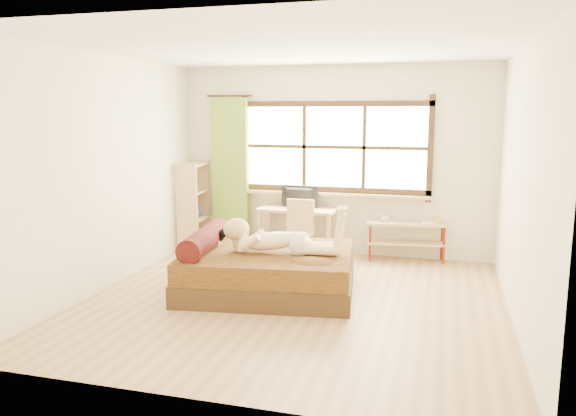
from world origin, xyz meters
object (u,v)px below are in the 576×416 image
(desk, at_px, (298,214))
(chair, at_px, (298,228))
(woman, at_px, (280,228))
(bookshelf, at_px, (193,205))
(pipe_shelf, at_px, (407,233))
(bed, at_px, (265,269))
(kitten, at_px, (213,236))

(desk, relative_size, chair, 1.31)
(desk, height_order, chair, chair)
(woman, relative_size, bookshelf, 1.03)
(pipe_shelf, xyz_separation_m, bookshelf, (-3.16, -0.13, 0.27))
(chair, bearing_deg, bed, -89.18)
(desk, bearing_deg, chair, -71.12)
(desk, bearing_deg, kitten, -108.19)
(woman, height_order, chair, woman)
(kitten, bearing_deg, chair, 51.49)
(woman, distance_m, pipe_shelf, 2.30)
(pipe_shelf, bearing_deg, bookshelf, 174.49)
(woman, height_order, pipe_shelf, woman)
(chair, relative_size, pipe_shelf, 0.78)
(chair, distance_m, pipe_shelf, 1.52)
(woman, xyz_separation_m, pipe_shelf, (1.29, 1.87, -0.37))
(desk, distance_m, chair, 0.40)
(bookshelf, bearing_deg, pipe_shelf, -2.57)
(bed, relative_size, chair, 2.43)
(desk, relative_size, pipe_shelf, 1.02)
(woman, xyz_separation_m, kitten, (-0.87, 0.15, -0.17))
(kitten, distance_m, bookshelf, 1.88)
(kitten, bearing_deg, bed, -16.75)
(kitten, bearing_deg, woman, -17.55)
(bed, bearing_deg, desk, 83.92)
(woman, distance_m, kitten, 0.90)
(desk, bearing_deg, woman, -78.77)
(chair, height_order, pipe_shelf, chair)
(bed, relative_size, woman, 1.57)
(woman, distance_m, chair, 1.41)
(bed, distance_m, desk, 1.73)
(bed, distance_m, bookshelf, 2.41)
(woman, distance_m, bookshelf, 2.55)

